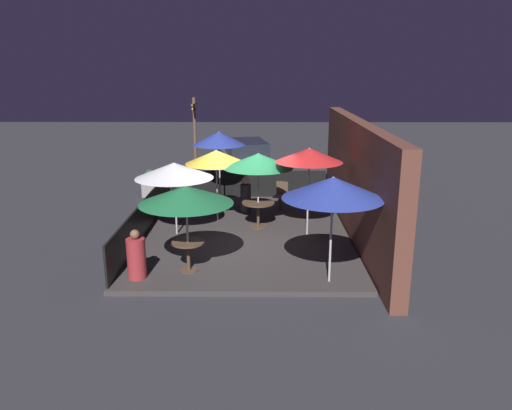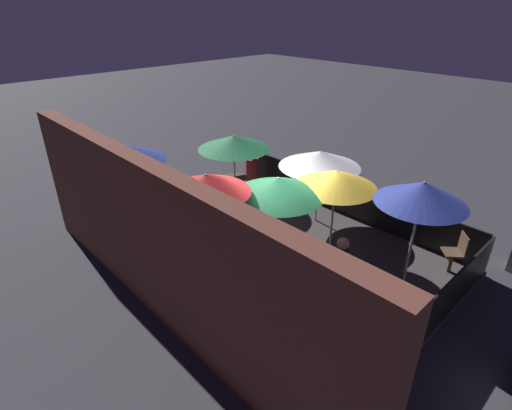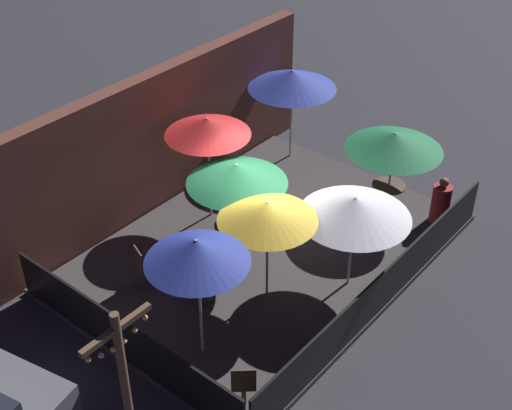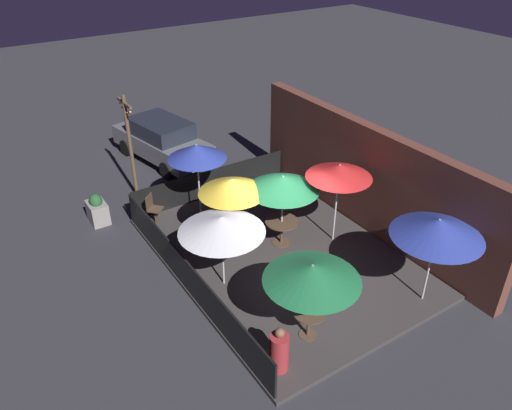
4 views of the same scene
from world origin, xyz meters
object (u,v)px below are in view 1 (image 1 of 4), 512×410
Objects in this scene: patio_umbrella_6 at (216,157)px; parked_car_0 at (246,159)px; planter_box at (151,184)px; patio_umbrella_3 at (219,138)px; dining_table_0 at (188,248)px; patio_umbrella_1 at (258,161)px; dining_table_1 at (258,207)px; patio_chair_0 at (182,186)px; patio_umbrella_5 at (174,170)px; light_post at (195,139)px; patio_umbrella_0 at (186,195)px; patio_chair_1 at (281,194)px; patio_umbrella_4 at (333,188)px; patio_umbrella_2 at (309,155)px; patron_1 at (246,196)px; patron_0 at (136,257)px.

parked_car_0 is (-6.54, 0.71, -1.23)m from patio_umbrella_6.
patio_umbrella_6 is 4.79m from planter_box.
patio_umbrella_3 is 6.03m from dining_table_0.
dining_table_1 is (-0.00, 0.00, -1.37)m from patio_umbrella_1.
parked_car_0 is (-4.18, 2.12, 0.19)m from patio_chair_0.
patio_umbrella_6 is at bearing 1.95° from patio_umbrella_3.
light_post reaches higher than patio_umbrella_5.
patio_umbrella_0 is 3.90m from patio_umbrella_6.
patio_umbrella_6 is (-1.27, 1.04, 0.14)m from patio_umbrella_5.
dining_table_1 is (-0.67, 2.29, -1.22)m from patio_umbrella_5.
patio_umbrella_4 is at bearing 29.59° from patio_chair_1.
dining_table_0 is at bearing -100.23° from patio_umbrella_4.
parked_car_0 is at bearing 137.87° from light_post.
patio_umbrella_4 is 1.09× the size of patio_umbrella_5.
patio_umbrella_2 reaches higher than parked_car_0.
dining_table_0 is (5.78, -0.28, -1.70)m from patio_umbrella_3.
dining_table_1 is 2.04m from patio_chair_1.
patio_umbrella_6 reaches higher than dining_table_0.
light_post is at bearing -154.26° from patio_umbrella_1.
patio_umbrella_2 reaches higher than patron_1.
patio_umbrella_3 reaches higher than patio_umbrella_2.
patio_umbrella_3 is 2.23m from patio_chair_0.
patio_umbrella_6 is at bearing -148.65° from patron_1.
patio_umbrella_5 is 5.32m from planter_box.
patio_chair_1 is (1.06, 3.40, -0.04)m from patio_chair_0.
patio_chair_0 is (-3.62, -0.37, -1.28)m from patio_umbrella_5.
dining_table_1 is 1.54m from patron_1.
patron_1 is (1.47, 2.25, 0.01)m from patio_chair_0.
patio_umbrella_2 is 2.47× the size of planter_box.
patio_chair_0 reaches higher than dining_table_1.
patio_chair_1 is 0.81× the size of patron_0.
patio_chair_0 reaches higher than patio_chair_1.
patio_umbrella_5 is 3.13m from patron_1.
planter_box is at bearing -135.77° from patio_umbrella_1.
light_post is (-2.54, -1.12, -0.37)m from patio_umbrella_3.
patio_umbrella_3 is 3.31× the size of dining_table_0.
light_post is (-8.72, 0.25, 1.39)m from patron_0.
patio_umbrella_4 is at bearing 32.23° from patio_umbrella_6.
patio_umbrella_5 is 1.92× the size of patron_0.
patio_umbrella_4 is 4.54m from patron_0.
dining_table_1 is at bearing 27.65° from patio_umbrella_3.
patio_umbrella_0 is 0.97× the size of patio_umbrella_1.
parked_car_0 is at bearing 130.62° from planter_box.
patio_umbrella_2 is at bearing 6.07° from patio_chair_0.
dining_table_1 is 5.74m from light_post.
planter_box is 0.21× the size of parked_car_0.
light_post is at bearing -146.35° from patio_umbrella_2.
patio_umbrella_2 is at bearing 2.44° from parked_car_0.
patio_umbrella_2 is (-2.61, 2.96, 0.43)m from patio_umbrella_0.
patio_umbrella_5 is (3.16, -0.98, -0.43)m from patio_umbrella_3.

